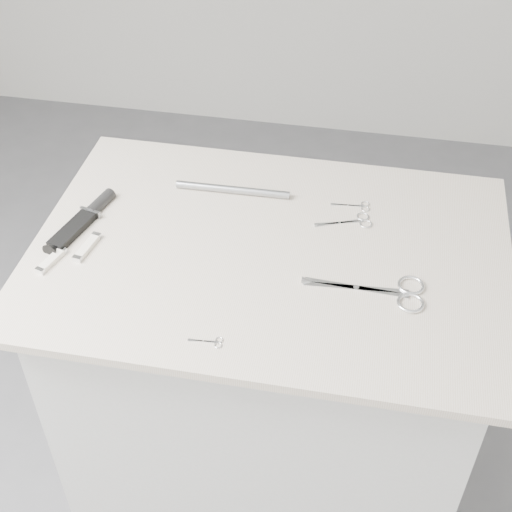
% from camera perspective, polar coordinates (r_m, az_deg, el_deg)
% --- Properties ---
extents(ground, '(4.00, 4.00, 0.01)m').
position_cam_1_polar(ground, '(2.22, 0.79, -17.73)').
color(ground, slate).
rests_on(ground, ground).
extents(plinth, '(0.90, 0.60, 0.90)m').
position_cam_1_polar(plinth, '(1.84, 0.92, -10.52)').
color(plinth, silver).
rests_on(plinth, ground).
extents(display_board, '(1.00, 0.70, 0.02)m').
position_cam_1_polar(display_board, '(1.50, 1.11, 0.28)').
color(display_board, beige).
rests_on(display_board, plinth).
extents(large_shears, '(0.24, 0.10, 0.01)m').
position_cam_1_polar(large_shears, '(1.42, 10.75, -2.83)').
color(large_shears, silver).
rests_on(large_shears, display_board).
extents(embroidery_scissors_a, '(0.13, 0.07, 0.00)m').
position_cam_1_polar(embroidery_scissors_a, '(1.58, 7.83, 2.76)').
color(embroidery_scissors_a, silver).
rests_on(embroidery_scissors_a, display_board).
extents(embroidery_scissors_b, '(0.09, 0.04, 0.00)m').
position_cam_1_polar(embroidery_scissors_b, '(1.62, 8.03, 3.99)').
color(embroidery_scissors_b, silver).
rests_on(embroidery_scissors_b, display_board).
extents(tiny_scissors, '(0.06, 0.03, 0.00)m').
position_cam_1_polar(tiny_scissors, '(1.31, -3.67, -6.88)').
color(tiny_scissors, silver).
rests_on(tiny_scissors, display_board).
extents(sheathed_knife, '(0.08, 0.21, 0.03)m').
position_cam_1_polar(sheathed_knife, '(1.61, -13.47, 3.02)').
color(sheathed_knife, black).
rests_on(sheathed_knife, display_board).
extents(pocket_knife_a, '(0.04, 0.08, 0.01)m').
position_cam_1_polar(pocket_knife_a, '(1.52, -16.05, -0.36)').
color(pocket_knife_a, white).
rests_on(pocket_knife_a, display_board).
extents(pocket_knife_b, '(0.03, 0.09, 0.01)m').
position_cam_1_polar(pocket_knife_b, '(1.53, -13.36, 0.71)').
color(pocket_knife_b, white).
rests_on(pocket_knife_b, display_board).
extents(metal_rail, '(0.26, 0.02, 0.02)m').
position_cam_1_polar(metal_rail, '(1.64, -1.88, 5.33)').
color(metal_rail, gray).
rests_on(metal_rail, display_board).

